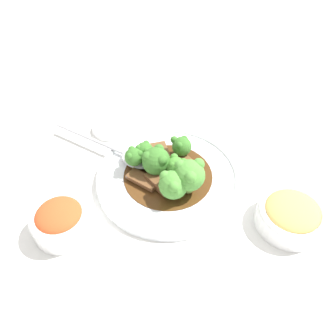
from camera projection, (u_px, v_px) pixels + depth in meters
ground_plane at (168, 180)px, 0.62m from camera, size 4.00×4.00×0.00m
main_plate at (168, 177)px, 0.61m from camera, size 0.27×0.27×0.02m
beef_strip_0 at (143, 180)px, 0.59m from camera, size 0.06×0.03×0.01m
beef_strip_1 at (161, 156)px, 0.63m from camera, size 0.08×0.08×0.01m
beef_strip_2 at (163, 182)px, 0.58m from camera, size 0.06×0.05×0.02m
beef_strip_3 at (185, 165)px, 0.61m from camera, size 0.06×0.05×0.01m
broccoli_floret_0 at (189, 175)px, 0.55m from camera, size 0.05×0.05×0.06m
broccoli_floret_1 at (145, 151)px, 0.60m from camera, size 0.03×0.03×0.05m
broccoli_floret_2 at (177, 165)px, 0.58m from camera, size 0.04×0.04×0.04m
broccoli_floret_3 at (173, 184)px, 0.55m from camera, size 0.05×0.05×0.05m
broccoli_floret_4 at (156, 161)px, 0.58m from camera, size 0.05×0.05×0.06m
broccoli_floret_5 at (134, 157)px, 0.59m from camera, size 0.03×0.03×0.05m
broccoli_floret_6 at (180, 145)px, 0.62m from camera, size 0.04×0.04×0.04m
serving_spoon at (129, 155)px, 0.63m from camera, size 0.24×0.05×0.01m
side_bowl_kimchi at (61, 220)px, 0.52m from camera, size 0.09×0.09×0.06m
side_bowl_appetizer at (291, 215)px, 0.53m from camera, size 0.11×0.11×0.05m
sauce_dish at (110, 128)px, 0.71m from camera, size 0.08×0.08×0.01m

